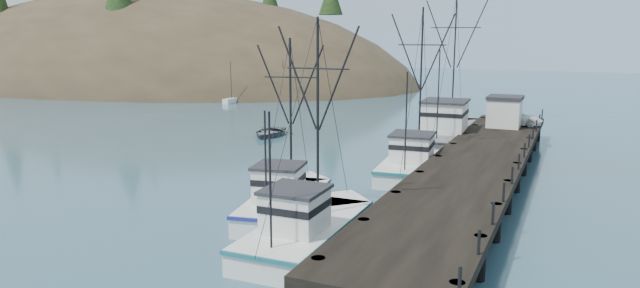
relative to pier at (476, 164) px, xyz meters
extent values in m
plane|color=#2F5468|center=(-14.00, -16.00, -1.69)|extent=(400.00, 400.00, 0.00)
cube|color=black|center=(0.00, 0.00, 0.06)|extent=(6.00, 44.00, 0.50)
cylinder|color=black|center=(-2.60, -20.00, -0.69)|extent=(0.56, 0.56, 2.00)
cylinder|color=black|center=(-2.60, -15.00, -0.69)|extent=(0.56, 0.56, 2.00)
cylinder|color=black|center=(2.60, -15.00, -0.69)|extent=(0.56, 0.56, 2.00)
cylinder|color=black|center=(-2.60, -10.00, -0.69)|extent=(0.56, 0.56, 2.00)
cylinder|color=black|center=(2.60, -10.00, -0.69)|extent=(0.56, 0.56, 2.00)
cylinder|color=black|center=(-2.60, -5.00, -0.69)|extent=(0.56, 0.56, 2.00)
cylinder|color=black|center=(2.60, -5.00, -0.69)|extent=(0.56, 0.56, 2.00)
cylinder|color=black|center=(-2.60, 0.00, -0.69)|extent=(0.56, 0.56, 2.00)
cylinder|color=black|center=(2.60, 0.00, -0.69)|extent=(0.56, 0.56, 2.00)
cylinder|color=black|center=(-2.60, 5.00, -0.69)|extent=(0.56, 0.56, 2.00)
cylinder|color=black|center=(2.60, 5.00, -0.69)|extent=(0.56, 0.56, 2.00)
cylinder|color=black|center=(-2.60, 10.00, -0.69)|extent=(0.56, 0.56, 2.00)
cylinder|color=black|center=(2.60, 10.00, -0.69)|extent=(0.56, 0.56, 2.00)
cylinder|color=black|center=(-2.60, 15.00, -0.69)|extent=(0.56, 0.56, 2.00)
cylinder|color=black|center=(2.60, 15.00, -0.69)|extent=(0.56, 0.56, 2.00)
cylinder|color=black|center=(-2.60, 20.00, -0.69)|extent=(0.56, 0.56, 2.00)
cylinder|color=black|center=(2.60, 20.00, -0.69)|extent=(0.56, 0.56, 2.00)
ellipsoid|color=#382D1E|center=(-84.00, 62.00, -7.69)|extent=(132.00, 78.00, 51.00)
ellipsoid|color=black|center=(-89.00, 66.00, -3.69)|extent=(109.20, 62.40, 41.60)
cube|color=beige|center=(-52.00, 40.00, -0.29)|extent=(4.00, 5.00, 2.80)
cube|color=beige|center=(-58.00, 44.00, -0.29)|extent=(4.00, 5.00, 2.80)
cube|color=beige|center=(-48.00, 46.00, -0.29)|extent=(4.00, 5.00, 2.80)
cube|color=#9EB2C6|center=(-4.00, 154.00, -1.69)|extent=(360.00, 40.00, 26.00)
cube|color=silver|center=(-54.00, 169.00, -1.69)|extent=(180.00, 25.00, 18.00)
cube|color=white|center=(-44.29, 38.44, -1.39)|extent=(1.00, 3.50, 0.90)
cylinder|color=black|center=(-44.29, 38.44, 1.51)|extent=(0.08, 0.08, 6.00)
cube|color=white|center=(-41.48, 33.82, -1.39)|extent=(1.00, 3.50, 0.90)
cylinder|color=black|center=(-41.48, 33.82, 1.51)|extent=(0.08, 0.08, 6.00)
cube|color=white|center=(-45.68, 39.96, -1.39)|extent=(1.00, 3.50, 0.90)
cylinder|color=black|center=(-45.68, 39.96, 1.51)|extent=(0.08, 0.08, 6.00)
cube|color=white|center=(-56.51, 44.74, -1.39)|extent=(1.00, 3.50, 0.90)
cylinder|color=black|center=(-56.51, 44.74, 1.51)|extent=(0.08, 0.08, 6.00)
cube|color=white|center=(-36.69, 41.37, -1.39)|extent=(1.00, 3.50, 0.90)
cylinder|color=black|center=(-36.69, 41.37, 1.51)|extent=(0.08, 0.08, 6.00)
cube|color=white|center=(-51.98, 49.81, -1.39)|extent=(1.00, 3.50, 0.90)
cylinder|color=black|center=(-51.98, 49.81, 1.51)|extent=(0.08, 0.08, 6.00)
cube|color=white|center=(-48.21, 40.18, -1.39)|extent=(1.00, 3.50, 0.90)
cylinder|color=black|center=(-48.21, 40.18, 1.51)|extent=(0.08, 0.08, 6.00)
cube|color=white|center=(-56.07, 33.90, -1.39)|extent=(1.00, 3.50, 0.90)
cylinder|color=black|center=(-56.07, 33.90, 1.51)|extent=(0.08, 0.08, 6.00)
cube|color=white|center=(-5.73, -14.56, -1.24)|extent=(3.79, 9.36, 1.60)
cube|color=white|center=(-5.81, -9.91, -1.24)|extent=(3.63, 3.63, 1.60)
cube|color=#1A616B|center=(-5.73, -14.56, -0.54)|extent=(3.87, 9.60, 0.18)
cube|color=silver|center=(-5.71, -15.75, 0.51)|extent=(2.59, 2.67, 1.90)
cube|color=#26262B|center=(-5.71, -15.75, 1.54)|extent=(2.81, 2.91, 0.16)
cylinder|color=black|center=(-5.76, -13.12, 4.48)|extent=(0.14, 0.14, 9.85)
cylinder|color=black|center=(-5.67, -18.13, 2.51)|extent=(0.10, 0.10, 5.91)
cube|color=white|center=(-8.91, -10.74, -1.24)|extent=(4.97, 8.98, 1.60)
cube|color=white|center=(-9.71, -6.57, -1.24)|extent=(3.36, 3.36, 1.60)
cube|color=navy|center=(-8.91, -10.74, -0.54)|extent=(5.08, 9.21, 0.18)
cube|color=silver|center=(-8.70, -11.81, 0.51)|extent=(2.81, 2.81, 1.90)
cube|color=#26262B|center=(-8.70, -11.81, 1.54)|extent=(3.05, 3.06, 0.16)
cylinder|color=black|center=(-9.16, -9.45, 3.97)|extent=(0.14, 0.14, 8.81)
cylinder|color=black|center=(-8.29, -13.94, 2.20)|extent=(0.10, 0.10, 5.29)
cube|color=white|center=(-4.79, 2.09, -1.24)|extent=(4.86, 10.58, 1.60)
cube|color=white|center=(-5.25, 7.20, -1.24)|extent=(3.94, 3.94, 1.60)
cube|color=#1A6568|center=(-4.79, 2.09, -0.54)|extent=(4.96, 10.85, 0.18)
cube|color=silver|center=(-4.68, 0.78, 0.51)|extent=(3.01, 3.13, 1.90)
cube|color=#26262B|center=(-4.68, 0.78, 1.54)|extent=(3.27, 3.42, 0.16)
cylinder|color=black|center=(-4.94, 3.66, 5.05)|extent=(0.14, 0.14, 10.97)
cylinder|color=black|center=(-4.44, -1.85, 2.85)|extent=(0.10, 0.10, 6.58)
cube|color=slate|center=(-4.68, 12.90, -0.94)|extent=(5.72, 14.68, 2.20)
cube|color=slate|center=(-5.04, 20.11, -0.94)|extent=(5.01, 5.01, 2.20)
cube|color=black|center=(-4.68, 12.90, 0.06)|extent=(5.84, 15.05, 0.18)
cube|color=silver|center=(-4.59, 11.05, 1.46)|extent=(3.70, 4.24, 2.60)
cube|color=#26262B|center=(-4.59, 11.05, 2.84)|extent=(4.02, 4.63, 0.16)
cylinder|color=black|center=(-4.79, 15.12, 6.15)|extent=(0.14, 0.14, 11.99)
cylinder|color=black|center=(-4.41, 7.35, 3.75)|extent=(0.10, 0.10, 7.19)
cube|color=silver|center=(-0.03, 14.91, 1.56)|extent=(2.80, 3.00, 2.50)
cube|color=#26262B|center=(-0.03, 14.91, 2.96)|extent=(3.00, 3.20, 0.30)
imported|color=white|center=(0.82, 16.29, 0.97)|extent=(4.87, 2.45, 1.32)
imported|color=#4F5157|center=(-22.58, 11.76, -1.69)|extent=(4.36, 5.76, 1.12)
camera|label=1|loc=(5.81, -38.42, 8.61)|focal=32.00mm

